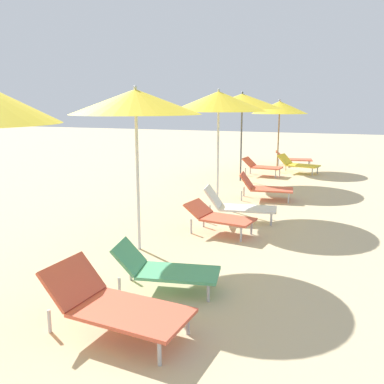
{
  "coord_description": "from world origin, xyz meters",
  "views": [
    {
      "loc": [
        2.95,
        4.26,
        2.39
      ],
      "look_at": [
        1.14,
        9.0,
        1.31
      ],
      "focal_mm": 39.04,
      "sensor_mm": 36.0,
      "label": 1
    }
  ],
  "objects_px": {
    "umbrella_farthest": "(280,107)",
    "lounger_farthest_inland": "(298,164)",
    "lounger_third_shoreside": "(114,303)",
    "umbrella_fourth": "(136,102)",
    "lounger_sixth_shoreside": "(261,166)",
    "lounger_fourth_shoreside": "(219,217)",
    "lounger_farthest_shoreside": "(293,158)",
    "lounger_fourth_inland": "(164,268)",
    "lounger_fifth_inland": "(237,205)",
    "lounger_fifth_shoreside": "(264,187)",
    "umbrella_fifth": "(219,101)",
    "umbrella_sixth": "(242,101)"
  },
  "relations": [
    {
      "from": "umbrella_fifth",
      "to": "lounger_sixth_shoreside",
      "type": "xyz_separation_m",
      "value": [
        0.05,
        4.77,
        -2.11
      ]
    },
    {
      "from": "lounger_fourth_shoreside",
      "to": "lounger_farthest_inland",
      "type": "xyz_separation_m",
      "value": [
        0.49,
        7.62,
        0.0
      ]
    },
    {
      "from": "umbrella_sixth",
      "to": "umbrella_fifth",
      "type": "bearing_deg",
      "value": -84.02
    },
    {
      "from": "lounger_third_shoreside",
      "to": "lounger_fourth_inland",
      "type": "distance_m",
      "value": 1.13
    },
    {
      "from": "umbrella_farthest",
      "to": "lounger_fifth_inland",
      "type": "bearing_deg",
      "value": -86.47
    },
    {
      "from": "umbrella_fifth",
      "to": "lounger_farthest_shoreside",
      "type": "height_order",
      "value": "umbrella_fifth"
    },
    {
      "from": "lounger_fourth_inland",
      "to": "lounger_fifth_inland",
      "type": "distance_m",
      "value": 3.52
    },
    {
      "from": "umbrella_fifth",
      "to": "lounger_farthest_inland",
      "type": "bearing_deg",
      "value": 79.04
    },
    {
      "from": "lounger_third_shoreside",
      "to": "lounger_sixth_shoreside",
      "type": "bearing_deg",
      "value": 97.7
    },
    {
      "from": "umbrella_fourth",
      "to": "lounger_sixth_shoreside",
      "type": "bearing_deg",
      "value": 87.03
    },
    {
      "from": "lounger_third_shoreside",
      "to": "lounger_fourth_shoreside",
      "type": "bearing_deg",
      "value": 94.42
    },
    {
      "from": "umbrella_sixth",
      "to": "lounger_farthest_inland",
      "type": "bearing_deg",
      "value": 55.23
    },
    {
      "from": "lounger_fifth_inland",
      "to": "umbrella_fifth",
      "type": "bearing_deg",
      "value": 119.0
    },
    {
      "from": "lounger_farthest_shoreside",
      "to": "umbrella_fifth",
      "type": "bearing_deg",
      "value": -105.03
    },
    {
      "from": "umbrella_fifth",
      "to": "lounger_fifth_inland",
      "type": "xyz_separation_m",
      "value": [
        0.72,
        -0.92,
        -2.1
      ]
    },
    {
      "from": "lounger_sixth_shoreside",
      "to": "umbrella_farthest",
      "type": "height_order",
      "value": "umbrella_farthest"
    },
    {
      "from": "umbrella_fifth",
      "to": "lounger_fifth_shoreside",
      "type": "distance_m",
      "value": 2.6
    },
    {
      "from": "umbrella_farthest",
      "to": "lounger_fifth_shoreside",
      "type": "bearing_deg",
      "value": -83.83
    },
    {
      "from": "lounger_third_shoreside",
      "to": "lounger_farthest_shoreside",
      "type": "bearing_deg",
      "value": 94.2
    },
    {
      "from": "lounger_fifth_shoreside",
      "to": "umbrella_sixth",
      "type": "xyz_separation_m",
      "value": [
        -1.22,
        2.34,
        2.13
      ]
    },
    {
      "from": "lounger_third_shoreside",
      "to": "lounger_fifth_shoreside",
      "type": "distance_m",
      "value": 6.83
    },
    {
      "from": "lounger_third_shoreside",
      "to": "umbrella_fourth",
      "type": "distance_m",
      "value": 3.33
    },
    {
      "from": "umbrella_sixth",
      "to": "umbrella_farthest",
      "type": "relative_size",
      "value": 1.08
    },
    {
      "from": "lounger_fifth_inland",
      "to": "lounger_farthest_shoreside",
      "type": "distance_m",
      "value": 8.58
    },
    {
      "from": "lounger_third_shoreside",
      "to": "lounger_fourth_inland",
      "type": "relative_size",
      "value": 1.12
    },
    {
      "from": "lounger_fourth_inland",
      "to": "umbrella_farthest",
      "type": "xyz_separation_m",
      "value": [
        -0.42,
        11.16,
        1.95
      ]
    },
    {
      "from": "lounger_fifth_inland",
      "to": "lounger_farthest_shoreside",
      "type": "height_order",
      "value": "lounger_fifth_inland"
    },
    {
      "from": "lounger_fourth_shoreside",
      "to": "umbrella_sixth",
      "type": "distance_m",
      "value": 5.96
    },
    {
      "from": "lounger_sixth_shoreside",
      "to": "umbrella_fourth",
      "type": "bearing_deg",
      "value": -87.17
    },
    {
      "from": "lounger_fourth_inland",
      "to": "umbrella_farthest",
      "type": "bearing_deg",
      "value": 80.98
    },
    {
      "from": "umbrella_farthest",
      "to": "lounger_farthest_inland",
      "type": "xyz_separation_m",
      "value": [
        0.86,
        -0.97,
        -1.92
      ]
    },
    {
      "from": "lounger_third_shoreside",
      "to": "umbrella_farthest",
      "type": "xyz_separation_m",
      "value": [
        -0.36,
        12.28,
        1.92
      ]
    },
    {
      "from": "umbrella_fourth",
      "to": "lounger_farthest_shoreside",
      "type": "distance_m",
      "value": 11.07
    },
    {
      "from": "lounger_fourth_shoreside",
      "to": "lounger_farthest_shoreside",
      "type": "xyz_separation_m",
      "value": [
        0.07,
        9.53,
        -0.05
      ]
    },
    {
      "from": "lounger_fifth_inland",
      "to": "lounger_fifth_shoreside",
      "type": "bearing_deg",
      "value": 77.75
    },
    {
      "from": "lounger_fifth_shoreside",
      "to": "lounger_fourth_shoreside",
      "type": "bearing_deg",
      "value": -101.66
    },
    {
      "from": "lounger_third_shoreside",
      "to": "lounger_farthest_inland",
      "type": "bearing_deg",
      "value": 92.02
    },
    {
      "from": "umbrella_fourth",
      "to": "umbrella_fifth",
      "type": "distance_m",
      "value": 3.18
    },
    {
      "from": "umbrella_fourth",
      "to": "lounger_fourth_inland",
      "type": "relative_size",
      "value": 1.87
    },
    {
      "from": "lounger_fourth_inland",
      "to": "umbrella_fifth",
      "type": "distance_m",
      "value": 4.98
    },
    {
      "from": "umbrella_sixth",
      "to": "lounger_sixth_shoreside",
      "type": "xyz_separation_m",
      "value": [
        0.42,
        1.17,
        -2.13
      ]
    },
    {
      "from": "lounger_fourth_shoreside",
      "to": "umbrella_fifth",
      "type": "xyz_separation_m",
      "value": [
        -0.62,
        1.87,
        2.11
      ]
    },
    {
      "from": "lounger_farthest_inland",
      "to": "umbrella_sixth",
      "type": "bearing_deg",
      "value": -111.87
    },
    {
      "from": "umbrella_fifth",
      "to": "lounger_sixth_shoreside",
      "type": "height_order",
      "value": "umbrella_fifth"
    },
    {
      "from": "umbrella_farthest",
      "to": "lounger_farthest_shoreside",
      "type": "relative_size",
      "value": 1.68
    },
    {
      "from": "umbrella_sixth",
      "to": "lounger_farthest_shoreside",
      "type": "distance_m",
      "value": 4.72
    },
    {
      "from": "umbrella_farthest",
      "to": "lounger_farthest_inland",
      "type": "bearing_deg",
      "value": -48.26
    },
    {
      "from": "lounger_fifth_inland",
      "to": "lounger_sixth_shoreside",
      "type": "relative_size",
      "value": 1.16
    },
    {
      "from": "lounger_fifth_shoreside",
      "to": "lounger_farthest_shoreside",
      "type": "distance_m",
      "value": 6.4
    },
    {
      "from": "lounger_fourth_shoreside",
      "to": "lounger_farthest_shoreside",
      "type": "height_order",
      "value": "lounger_farthest_shoreside"
    }
  ]
}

